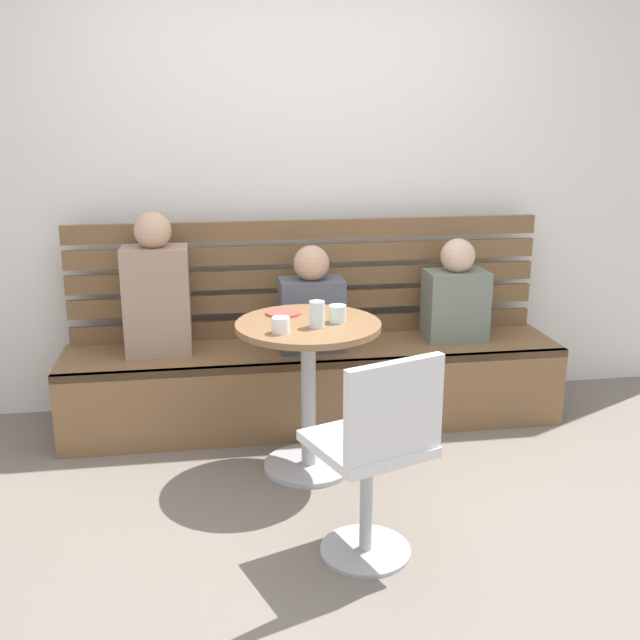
{
  "coord_description": "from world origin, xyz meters",
  "views": [
    {
      "loc": [
        -0.57,
        -2.6,
        1.69
      ],
      "look_at": [
        -0.06,
        0.66,
        0.75
      ],
      "focal_mm": 41.54,
      "sensor_mm": 36.0,
      "label": 1
    }
  ],
  "objects_px": {
    "person_child_left": "(312,305)",
    "white_chair": "(377,451)",
    "person_child_middle": "(456,296)",
    "cup_ceramic_white": "(281,325)",
    "plate_small": "(284,313)",
    "cup_glass_short": "(338,314)",
    "person_adult": "(156,291)",
    "booth_bench": "(315,385)",
    "cup_glass_tall": "(317,314)",
    "cafe_table": "(308,367)"
  },
  "relations": [
    {
      "from": "cup_glass_short",
      "to": "cafe_table",
      "type": "bearing_deg",
      "value": 175.13
    },
    {
      "from": "booth_bench",
      "to": "person_child_middle",
      "type": "bearing_deg",
      "value": 2.37
    },
    {
      "from": "person_child_left",
      "to": "white_chair",
      "type": "bearing_deg",
      "value": -87.85
    },
    {
      "from": "cafe_table",
      "to": "cup_glass_tall",
      "type": "distance_m",
      "value": 0.29
    },
    {
      "from": "white_chair",
      "to": "person_child_left",
      "type": "height_order",
      "value": "person_child_left"
    },
    {
      "from": "white_chair",
      "to": "cup_glass_short",
      "type": "relative_size",
      "value": 10.63
    },
    {
      "from": "booth_bench",
      "to": "person_child_left",
      "type": "bearing_deg",
      "value": -137.34
    },
    {
      "from": "person_child_middle",
      "to": "cup_glass_tall",
      "type": "distance_m",
      "value": 1.1
    },
    {
      "from": "person_child_left",
      "to": "cafe_table",
      "type": "bearing_deg",
      "value": -100.04
    },
    {
      "from": "white_chair",
      "to": "person_adult",
      "type": "bearing_deg",
      "value": 121.8
    },
    {
      "from": "person_adult",
      "to": "person_child_middle",
      "type": "distance_m",
      "value": 1.63
    },
    {
      "from": "booth_bench",
      "to": "cup_glass_short",
      "type": "bearing_deg",
      "value": -87.31
    },
    {
      "from": "person_child_left",
      "to": "plate_small",
      "type": "xyz_separation_m",
      "value": [
        -0.19,
        -0.35,
        0.06
      ]
    },
    {
      "from": "cafe_table",
      "to": "cup_ceramic_white",
      "type": "height_order",
      "value": "cup_ceramic_white"
    },
    {
      "from": "white_chair",
      "to": "plate_small",
      "type": "distance_m",
      "value": 1.04
    },
    {
      "from": "cup_glass_short",
      "to": "plate_small",
      "type": "height_order",
      "value": "cup_glass_short"
    },
    {
      "from": "cup_ceramic_white",
      "to": "person_adult",
      "type": "bearing_deg",
      "value": 128.69
    },
    {
      "from": "person_adult",
      "to": "plate_small",
      "type": "relative_size",
      "value": 4.42
    },
    {
      "from": "cup_ceramic_white",
      "to": "cup_glass_tall",
      "type": "bearing_deg",
      "value": 20.8
    },
    {
      "from": "cup_glass_tall",
      "to": "white_chair",
      "type": "bearing_deg",
      "value": -81.33
    },
    {
      "from": "cup_glass_short",
      "to": "person_adult",
      "type": "bearing_deg",
      "value": 145.45
    },
    {
      "from": "cafe_table",
      "to": "cup_ceramic_white",
      "type": "relative_size",
      "value": 9.25
    },
    {
      "from": "person_adult",
      "to": "cup_glass_short",
      "type": "height_order",
      "value": "person_adult"
    },
    {
      "from": "person_adult",
      "to": "person_child_left",
      "type": "relative_size",
      "value": 1.33
    },
    {
      "from": "person_child_left",
      "to": "plate_small",
      "type": "distance_m",
      "value": 0.4
    },
    {
      "from": "person_child_middle",
      "to": "person_child_left",
      "type": "bearing_deg",
      "value": -176.46
    },
    {
      "from": "booth_bench",
      "to": "cafe_table",
      "type": "distance_m",
      "value": 0.62
    },
    {
      "from": "booth_bench",
      "to": "person_child_left",
      "type": "height_order",
      "value": "person_child_left"
    },
    {
      "from": "white_chair",
      "to": "person_child_left",
      "type": "relative_size",
      "value": 1.5
    },
    {
      "from": "booth_bench",
      "to": "white_chair",
      "type": "height_order",
      "value": "white_chair"
    },
    {
      "from": "cup_ceramic_white",
      "to": "plate_small",
      "type": "relative_size",
      "value": 0.47
    },
    {
      "from": "booth_bench",
      "to": "person_child_middle",
      "type": "distance_m",
      "value": 0.93
    },
    {
      "from": "person_child_middle",
      "to": "cup_ceramic_white",
      "type": "bearing_deg",
      "value": -145.96
    },
    {
      "from": "cup_glass_tall",
      "to": "plate_small",
      "type": "height_order",
      "value": "cup_glass_tall"
    },
    {
      "from": "white_chair",
      "to": "person_child_middle",
      "type": "relative_size",
      "value": 1.48
    },
    {
      "from": "cup_glass_short",
      "to": "cup_ceramic_white",
      "type": "relative_size",
      "value": 1.0
    },
    {
      "from": "person_adult",
      "to": "person_child_left",
      "type": "distance_m",
      "value": 0.82
    },
    {
      "from": "white_chair",
      "to": "cup_glass_short",
      "type": "xyz_separation_m",
      "value": [
        -0.0,
        0.8,
        0.32
      ]
    },
    {
      "from": "person_adult",
      "to": "person_child_left",
      "type": "xyz_separation_m",
      "value": [
        0.81,
        -0.06,
        -0.09
      ]
    },
    {
      "from": "person_child_middle",
      "to": "cup_glass_tall",
      "type": "xyz_separation_m",
      "value": [
        -0.88,
        -0.65,
        0.11
      ]
    },
    {
      "from": "plate_small",
      "to": "cafe_table",
      "type": "bearing_deg",
      "value": -59.84
    },
    {
      "from": "person_child_left",
      "to": "booth_bench",
      "type": "bearing_deg",
      "value": 42.66
    },
    {
      "from": "person_adult",
      "to": "plate_small",
      "type": "xyz_separation_m",
      "value": [
        0.62,
        -0.41,
        -0.03
      ]
    },
    {
      "from": "booth_bench",
      "to": "plate_small",
      "type": "distance_m",
      "value": 0.68
    },
    {
      "from": "booth_bench",
      "to": "white_chair",
      "type": "xyz_separation_m",
      "value": [
        0.03,
        -1.35,
        0.24
      ]
    },
    {
      "from": "white_chair",
      "to": "cup_ceramic_white",
      "type": "bearing_deg",
      "value": 113.02
    },
    {
      "from": "white_chair",
      "to": "cafe_table",
      "type": "bearing_deg",
      "value": 99.92
    },
    {
      "from": "cafe_table",
      "to": "person_child_middle",
      "type": "xyz_separation_m",
      "value": [
        0.91,
        0.57,
        0.17
      ]
    },
    {
      "from": "plate_small",
      "to": "cup_ceramic_white",
      "type": "bearing_deg",
      "value": -98.55
    },
    {
      "from": "booth_bench",
      "to": "person_adult",
      "type": "height_order",
      "value": "person_adult"
    }
  ]
}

